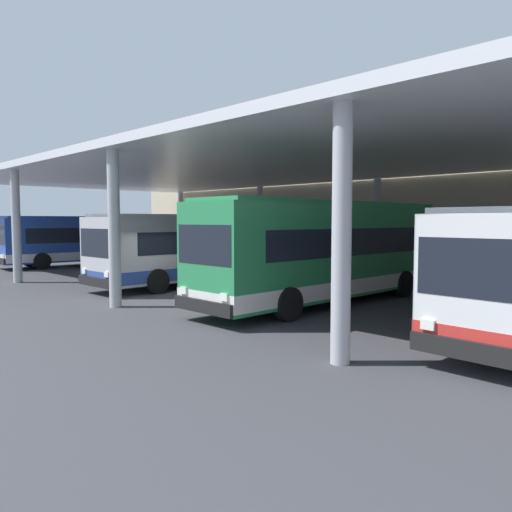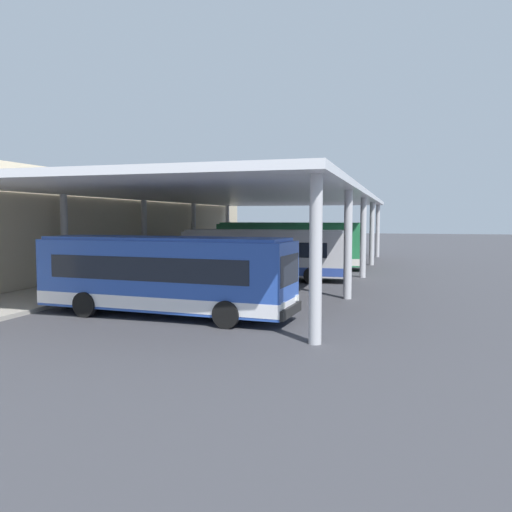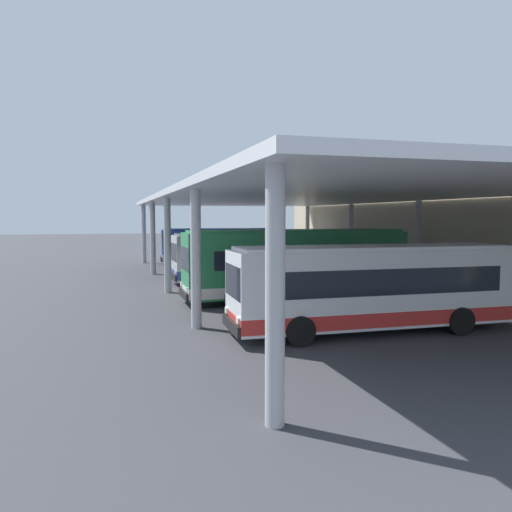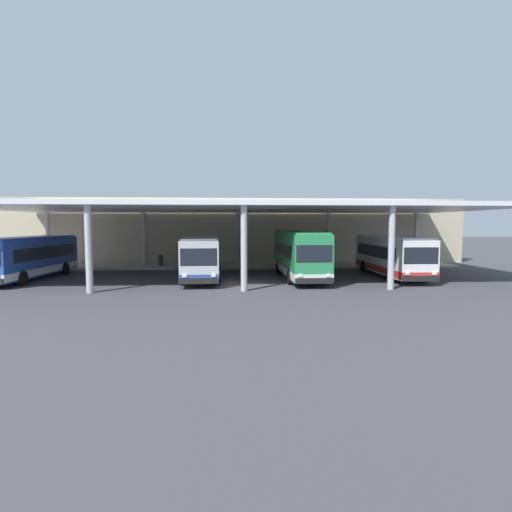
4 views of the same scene
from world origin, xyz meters
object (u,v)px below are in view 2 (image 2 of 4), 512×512
object	(u,v)px
bus_far_bay	(306,243)
trash_bin	(112,272)
bus_nearest_bay	(164,275)
bus_middle_bay	(290,245)
bench_waiting	(132,268)
bus_second_bay	(265,254)

from	to	relation	value
bus_far_bay	trash_bin	size ratio (longest dim) A/B	10.81
bus_nearest_bay	trash_bin	world-z (taller)	bus_nearest_bay
trash_bin	bus_far_bay	bearing A→B (deg)	-22.95
bus_middle_bay	bench_waiting	world-z (taller)	bus_middle_bay
bus_nearest_bay	bus_second_bay	xyz separation A→B (m)	(12.84, -0.63, 0.00)
bus_nearest_bay	bus_middle_bay	distance (m)	20.20
bench_waiting	bus_second_bay	bearing A→B (deg)	-77.44
bus_nearest_bay	bus_second_bay	distance (m)	12.86
bus_nearest_bay	bus_far_bay	distance (m)	27.51
bus_second_bay	bus_middle_bay	bearing A→B (deg)	-0.12
bench_waiting	bus_far_bay	bearing A→B (deg)	-26.58
bus_nearest_bay	trash_bin	distance (m)	11.35
bus_nearest_bay	bus_second_bay	world-z (taller)	same
bus_middle_bay	bus_far_bay	xyz separation A→B (m)	(7.32, 0.16, -0.19)
bus_nearest_bay	bus_far_bay	size ratio (longest dim) A/B	1.01
bench_waiting	trash_bin	size ratio (longest dim) A/B	1.84
bus_nearest_bay	bench_waiting	world-z (taller)	bus_nearest_bay
bus_far_bay	bench_waiting	size ratio (longest dim) A/B	5.89
trash_bin	bus_middle_bay	bearing A→B (deg)	-34.94
bus_nearest_bay	trash_bin	size ratio (longest dim) A/B	10.89
bus_middle_bay	bench_waiting	xyz separation A→B (m)	(-9.22, 8.43, -1.18)
bus_far_bay	bus_nearest_bay	bearing A→B (deg)	178.97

